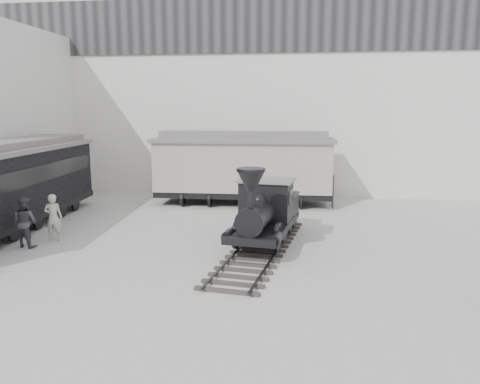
# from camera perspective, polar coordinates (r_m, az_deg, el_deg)

# --- Properties ---
(ground) EXTENTS (90.00, 90.00, 0.00)m
(ground) POSITION_cam_1_polar(r_m,az_deg,el_deg) (14.01, -2.77, -10.60)
(ground) COLOR #9E9E9B
(north_wall) EXTENTS (34.00, 2.51, 11.00)m
(north_wall) POSITION_cam_1_polar(r_m,az_deg,el_deg) (27.99, 2.55, 11.30)
(north_wall) COLOR silver
(north_wall) RESTS_ON ground
(locomotive) EXTENTS (3.05, 8.71, 3.02)m
(locomotive) POSITION_cam_1_polar(r_m,az_deg,el_deg) (17.07, 2.98, -2.91)
(locomotive) COLOR #312D29
(locomotive) RESTS_ON ground
(boxcar) EXTENTS (9.40, 3.08, 3.83)m
(boxcar) POSITION_cam_1_polar(r_m,az_deg,el_deg) (24.48, 0.40, 3.18)
(boxcar) COLOR black
(boxcar) RESTS_ON ground
(passenger_coach) EXTENTS (3.41, 12.88, 3.41)m
(passenger_coach) POSITION_cam_1_polar(r_m,az_deg,el_deg) (21.04, -26.67, 0.63)
(passenger_coach) COLOR black
(passenger_coach) RESTS_ON ground
(visitor_a) EXTENTS (0.74, 0.57, 1.80)m
(visitor_a) POSITION_cam_1_polar(r_m,az_deg,el_deg) (19.11, -21.80, -2.88)
(visitor_a) COLOR #B8B6AC
(visitor_a) RESTS_ON ground
(visitor_b) EXTENTS (1.04, 0.89, 1.85)m
(visitor_b) POSITION_cam_1_polar(r_m,az_deg,el_deg) (18.62, -24.73, -3.34)
(visitor_b) COLOR #393A3F
(visitor_b) RESTS_ON ground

